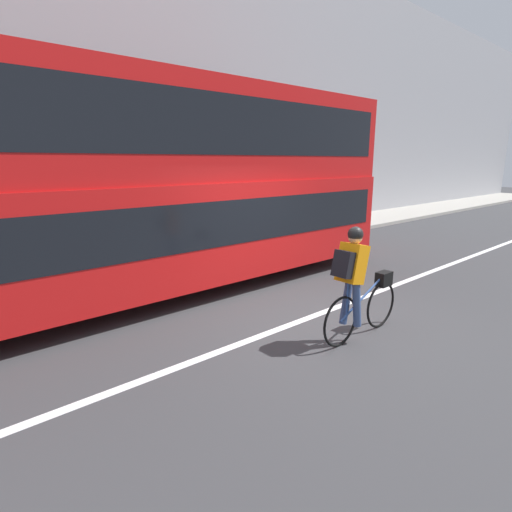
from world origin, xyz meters
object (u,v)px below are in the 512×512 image
at_px(bus, 132,181).
at_px(street_sign_post, 11,218).
at_px(trash_bin, 0,260).
at_px(cyclist_on_bike, 357,280).

distance_m(bus, street_sign_post, 3.24).
bearing_deg(trash_bin, street_sign_post, -1.27).
height_order(bus, trash_bin, bus).
xyz_separation_m(bus, cyclist_on_bike, (1.55, -3.73, -1.30)).
relative_size(bus, trash_bin, 14.30).
bearing_deg(cyclist_on_bike, street_sign_post, 115.08).
distance_m(bus, trash_bin, 3.70).
relative_size(cyclist_on_bike, street_sign_post, 0.79).
xyz_separation_m(bus, street_sign_post, (-1.49, 2.76, -0.82)).
distance_m(cyclist_on_bike, street_sign_post, 7.19).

